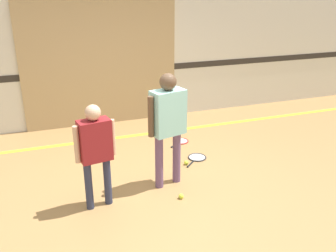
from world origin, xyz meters
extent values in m
plane|color=#A87F4C|center=(0.00, 0.00, 0.00)|extent=(16.00, 16.00, 0.00)
cube|color=silver|center=(0.00, 2.78, 1.60)|extent=(16.00, 0.06, 3.20)
cube|color=#2D2823|center=(0.00, 2.75, 1.02)|extent=(16.00, 0.01, 0.12)
cube|color=tan|center=(-0.18, 2.72, 1.18)|extent=(2.92, 0.05, 2.36)
cube|color=yellow|center=(0.00, 1.87, 0.00)|extent=(14.40, 0.10, 0.01)
cylinder|color=#6B4C70|center=(0.06, -0.01, 0.38)|extent=(0.11, 0.11, 0.75)
cylinder|color=#6B4C70|center=(0.34, 0.06, 0.38)|extent=(0.11, 0.11, 0.75)
cube|color=#99D8D1|center=(0.20, 0.02, 1.05)|extent=(0.48, 0.34, 0.59)
sphere|color=brown|center=(0.20, 0.02, 1.46)|extent=(0.22, 0.22, 0.22)
cylinder|color=brown|center=(-0.05, -0.04, 1.04)|extent=(0.08, 0.08, 0.53)
cylinder|color=brown|center=(0.45, 0.09, 1.04)|extent=(0.08, 0.08, 0.53)
cylinder|color=#2D334C|center=(-0.91, -0.22, 0.32)|extent=(0.09, 0.09, 0.64)
cylinder|color=#2D334C|center=(-0.67, -0.18, 0.32)|extent=(0.09, 0.09, 0.64)
cube|color=maroon|center=(-0.79, -0.20, 0.89)|extent=(0.40, 0.26, 0.50)
sphere|color=#DBAD89|center=(-0.79, -0.20, 1.23)|extent=(0.19, 0.19, 0.19)
cylinder|color=#DBAD89|center=(-1.01, -0.24, 0.88)|extent=(0.07, 0.07, 0.45)
cylinder|color=#DBAD89|center=(-0.57, -0.16, 0.88)|extent=(0.07, 0.07, 0.45)
torus|color=#28282D|center=(0.91, 0.64, 0.01)|extent=(0.42, 0.42, 0.02)
cylinder|color=silver|center=(0.91, 0.64, 0.01)|extent=(0.25, 0.25, 0.01)
cylinder|color=black|center=(0.73, 0.47, 0.01)|extent=(0.18, 0.17, 0.02)
sphere|color=black|center=(0.64, 0.39, 0.01)|extent=(0.03, 0.03, 0.03)
torus|color=red|center=(0.90, 1.33, 0.01)|extent=(0.39, 0.39, 0.02)
cylinder|color=silver|center=(0.90, 1.33, 0.01)|extent=(0.24, 0.24, 0.01)
cylinder|color=black|center=(0.73, 1.20, 0.01)|extent=(0.16, 0.13, 0.02)
sphere|color=black|center=(0.66, 1.14, 0.01)|extent=(0.03, 0.03, 0.03)
sphere|color=#CCE038|center=(0.23, -0.39, 0.03)|extent=(0.07, 0.07, 0.07)
sphere|color=#CCE038|center=(0.66, 0.48, 0.03)|extent=(0.07, 0.07, 0.07)
camera|label=1|loc=(-1.32, -4.28, 2.63)|focal=40.00mm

